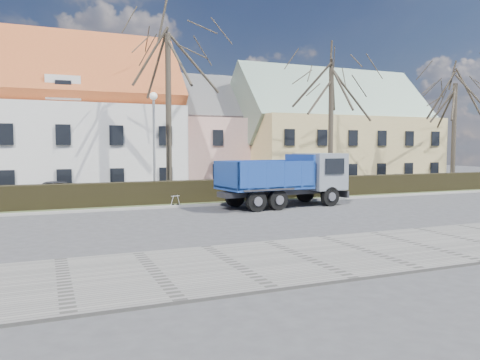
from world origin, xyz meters
name	(u,v)px	position (x,y,z in m)	size (l,w,h in m)	color
ground	(254,216)	(0.00, 0.00, 0.00)	(120.00, 120.00, 0.00)	#3C3C3E
sidewalk_near	(365,251)	(0.00, -8.50, 0.04)	(80.00, 5.00, 0.08)	gray
curb_far	(220,204)	(0.00, 4.60, 0.06)	(80.00, 0.30, 0.12)	#9B9892
grass_strip	(211,201)	(0.00, 6.20, 0.05)	(80.00, 3.00, 0.10)	#3E4C2A
hedge	(212,192)	(0.00, 6.00, 0.65)	(60.00, 0.90, 1.30)	black
building_pink	(203,140)	(4.00, 20.00, 4.00)	(10.80, 8.80, 8.00)	#D6A297
building_yellow	(334,137)	(16.00, 17.00, 4.25)	(18.80, 10.80, 8.50)	#D5BB74
tree_1	(168,99)	(-2.00, 8.50, 6.33)	(9.20, 9.20, 12.65)	#352F25
tree_2	(331,117)	(10.00, 8.50, 5.50)	(8.00, 8.00, 11.00)	#352F25
tree_3	(454,124)	(22.00, 8.50, 5.23)	(7.60, 7.60, 10.45)	#352F25
dump_truck	(280,179)	(2.82, 2.71, 1.54)	(7.70, 2.86, 3.08)	navy
streetlight	(154,147)	(-3.26, 7.00, 3.31)	(0.52, 0.52, 6.62)	#9EA0A1
cart_frame	(172,201)	(-2.79, 4.77, 0.36)	(0.78, 0.45, 0.71)	silver
parked_car_a	(62,190)	(-8.30, 10.88, 0.65)	(1.54, 3.83, 1.30)	#2E2F35
parked_car_b	(405,181)	(18.21, 9.86, 0.56)	(1.57, 3.87, 1.12)	#2E3038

